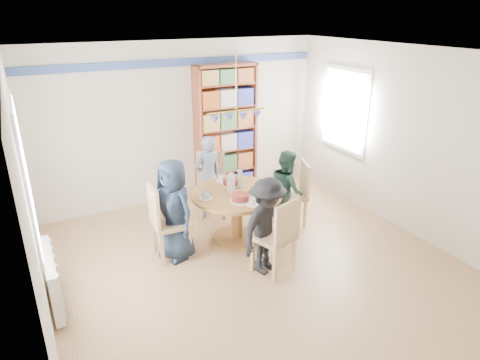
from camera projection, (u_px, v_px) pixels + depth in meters
ground at (254, 263)px, 5.69m from camera, size 5.00×5.00×0.00m
room_shell at (206, 130)px, 5.68m from camera, size 5.00×5.00×5.00m
radiator at (52, 279)px, 4.76m from camera, size 0.12×1.00×0.60m
dining_table at (237, 204)px, 6.08m from camera, size 1.30×1.30×0.75m
chair_left at (164, 219)px, 5.61m from camera, size 0.48×0.48×1.05m
chair_right at (297, 191)px, 6.56m from camera, size 0.57×0.57×1.00m
chair_far at (211, 181)px, 6.91m from camera, size 0.59×0.59×1.03m
chair_near at (279, 234)px, 5.27m from camera, size 0.57×0.57×1.03m
person_left at (174, 210)px, 5.59m from camera, size 0.66×0.79×1.39m
person_right at (287, 189)px, 6.45m from camera, size 0.61×0.70×1.23m
person_far at (208, 176)px, 6.79m from camera, size 0.54×0.40×1.34m
person_near at (267, 226)px, 5.30m from camera, size 0.94×0.74×1.27m
bookshelf at (226, 132)px, 7.51m from camera, size 1.10×0.33×2.30m
tableware at (234, 187)px, 6.00m from camera, size 1.13×1.13×0.30m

